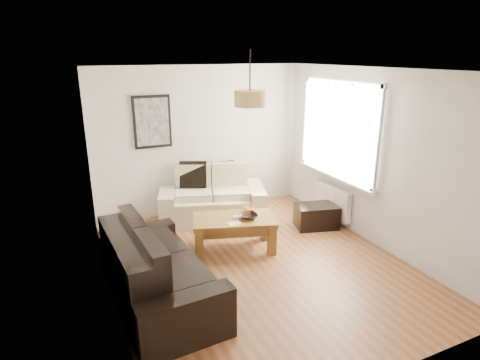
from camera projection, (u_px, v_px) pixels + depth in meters
name	position (u px, v px, depth m)	size (l,w,h in m)	color
floor	(258.00, 264.00, 5.52)	(4.50, 4.50, 0.00)	brown
ceiling	(261.00, 69.00, 4.73)	(3.80, 4.50, 0.00)	white
wall_back	(201.00, 141.00, 7.07)	(3.80, 0.04, 2.60)	silver
wall_front	(389.00, 249.00, 3.17)	(3.80, 0.04, 2.60)	silver
wall_left	(105.00, 196.00, 4.37)	(0.04, 4.50, 2.60)	silver
wall_right	(374.00, 159.00, 5.88)	(0.04, 4.50, 2.60)	silver
window_bay	(339.00, 130.00, 6.46)	(0.14, 1.90, 1.60)	white
radiator	(332.00, 201.00, 6.82)	(0.10, 0.90, 0.52)	white
poster	(152.00, 122.00, 6.58)	(0.62, 0.04, 0.87)	black
pendant_shade	(250.00, 99.00, 5.10)	(0.40, 0.40, 0.20)	tan
loveseat_cream	(212.00, 194.00, 6.93)	(1.78, 0.97, 0.89)	beige
sofa_leather	(158.00, 267.00, 4.60)	(2.02, 0.99, 0.88)	black
coffee_table	(234.00, 233.00, 5.91)	(1.19, 0.65, 0.49)	brown
ottoman	(316.00, 216.00, 6.65)	(0.68, 0.44, 0.39)	black
cushion_left	(193.00, 174.00, 6.91)	(0.46, 0.14, 0.46)	black
cushion_right	(223.00, 172.00, 7.14)	(0.40, 0.12, 0.40)	black
fruit_bowl	(248.00, 216.00, 5.81)	(0.27, 0.27, 0.07)	black
orange_a	(249.00, 211.00, 5.97)	(0.08, 0.08, 0.08)	#DC4512
orange_b	(252.00, 210.00, 6.03)	(0.08, 0.08, 0.08)	#EB5013
orange_c	(247.00, 209.00, 6.04)	(0.09, 0.09, 0.09)	orange
papers	(234.00, 223.00, 5.64)	(0.19, 0.13, 0.01)	white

